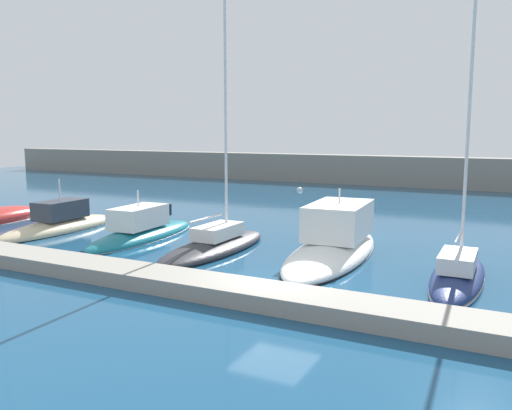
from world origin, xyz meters
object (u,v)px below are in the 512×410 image
Objects in this scene: motorboat_teal_third at (142,232)px; mooring_buoy_white at (300,190)px; sailboat_charcoal_fourth at (215,244)px; motorboat_sand_second at (60,225)px; sailboat_navy_sixth at (458,273)px; motorboat_white_fifth at (335,242)px.

motorboat_teal_third is 14.91× the size of mooring_buoy_white.
motorboat_sand_second is at bearing 89.32° from sailboat_charcoal_fourth.
sailboat_charcoal_fourth is 10.34m from sailboat_navy_sixth.
motorboat_white_fifth is at bearing -86.13° from motorboat_sand_second.
motorboat_teal_third is 0.60× the size of sailboat_charcoal_fourth.
sailboat_navy_sixth reaches higher than motorboat_sand_second.
mooring_buoy_white is (-10.91, 22.66, -0.56)m from motorboat_white_fifth.
motorboat_white_fifth is at bearing 68.87° from sailboat_navy_sixth.
motorboat_white_fifth is 5.65m from sailboat_navy_sixth.
motorboat_white_fifth reaches higher than motorboat_teal_third.
sailboat_charcoal_fourth is (9.99, -0.23, 0.00)m from motorboat_sand_second.
motorboat_teal_third is at bearing -86.79° from motorboat_sand_second.
motorboat_sand_second is 24.51m from mooring_buoy_white.
motorboat_white_fifth is at bearing -64.29° from mooring_buoy_white.
motorboat_white_fifth is (9.78, 1.03, 0.23)m from motorboat_teal_third.
sailboat_charcoal_fourth is 25.08m from mooring_buoy_white.
motorboat_white_fifth is at bearing -70.46° from sailboat_charcoal_fourth.
sailboat_navy_sixth is (10.34, -0.25, 0.01)m from sailboat_charcoal_fourth.
motorboat_white_fifth is 18.46× the size of mooring_buoy_white.
motorboat_teal_third is at bearing 85.79° from sailboat_navy_sixth.
motorboat_white_fifth is 25.16m from mooring_buoy_white.
sailboat_charcoal_fourth is (4.73, -0.70, -0.01)m from motorboat_teal_third.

